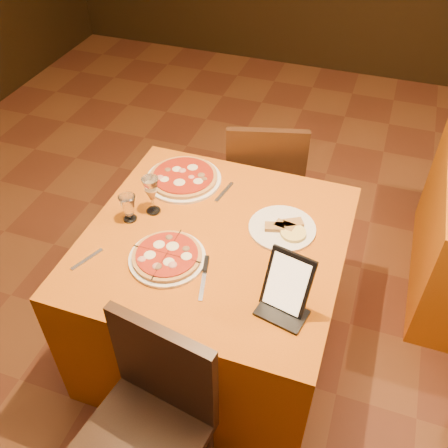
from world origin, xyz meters
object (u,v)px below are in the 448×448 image
(pizza_near, at_px, (167,257))
(water_glass, at_px, (128,208))
(chair_main_far, at_px, (264,180))
(tablet, at_px, (288,283))
(pizza_far, at_px, (183,178))
(main_table, at_px, (216,293))
(wine_glass, at_px, (152,195))
(chair_main_near, at_px, (139,443))

(pizza_near, xyz_separation_m, water_glass, (-0.26, 0.17, 0.05))
(chair_main_far, distance_m, tablet, 1.22)
(chair_main_far, height_order, pizza_far, chair_main_far)
(main_table, relative_size, tablet, 4.51)
(wine_glass, distance_m, tablet, 0.76)
(wine_glass, height_order, tablet, tablet)
(pizza_far, distance_m, wine_glass, 0.27)
(pizza_far, xyz_separation_m, wine_glass, (-0.04, -0.26, 0.08))
(pizza_near, bearing_deg, chair_main_near, -77.34)
(chair_main_near, distance_m, chair_main_far, 1.64)
(wine_glass, xyz_separation_m, tablet, (0.69, -0.32, 0.03))
(chair_main_near, bearing_deg, tablet, 65.48)
(chair_main_far, bearing_deg, pizza_far, 46.16)
(tablet, bearing_deg, pizza_far, 150.79)
(main_table, height_order, wine_glass, wine_glass)
(main_table, distance_m, chair_main_far, 0.84)
(main_table, bearing_deg, pizza_near, -126.39)
(wine_glass, xyz_separation_m, water_glass, (-0.08, -0.08, -0.03))
(main_table, relative_size, pizza_far, 2.99)
(water_glass, bearing_deg, pizza_far, 71.13)
(chair_main_near, relative_size, tablet, 3.73)
(chair_main_far, relative_size, wine_glass, 4.79)
(pizza_near, height_order, water_glass, water_glass)
(pizza_near, relative_size, water_glass, 2.44)
(pizza_near, distance_m, tablet, 0.53)
(main_table, relative_size, pizza_near, 3.47)
(chair_main_far, height_order, pizza_near, chair_main_far)
(main_table, xyz_separation_m, tablet, (0.37, -0.25, 0.49))
(pizza_near, xyz_separation_m, tablet, (0.51, -0.06, 0.10))
(main_table, relative_size, chair_main_far, 1.21)
(chair_main_far, height_order, wine_glass, wine_glass)
(chair_main_near, distance_m, wine_glass, 1.00)
(main_table, distance_m, pizza_far, 0.58)
(chair_main_near, relative_size, water_glass, 7.00)
(pizza_far, bearing_deg, chair_main_far, 61.38)
(main_table, xyz_separation_m, pizza_far, (-0.28, 0.33, 0.39))
(pizza_far, bearing_deg, tablet, -41.49)
(pizza_far, distance_m, tablet, 0.88)
(chair_main_near, xyz_separation_m, wine_glass, (-0.32, 0.87, 0.39))
(chair_main_near, bearing_deg, water_glass, 126.40)
(chair_main_far, relative_size, pizza_near, 2.87)
(main_table, height_order, tablet, tablet)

